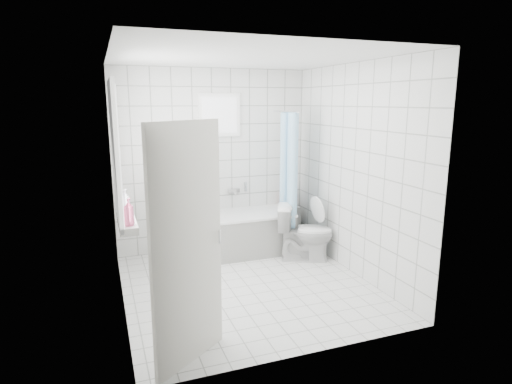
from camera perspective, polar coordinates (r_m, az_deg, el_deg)
name	(u,v)px	position (r m, az deg, el deg)	size (l,w,h in m)	color
ground	(247,286)	(5.18, -1.14, -12.39)	(3.00, 3.00, 0.00)	white
ceiling	(246,57)	(4.75, -1.28, 17.56)	(3.00, 3.00, 0.00)	white
wall_back	(213,161)	(6.22, -5.75, 4.15)	(2.80, 0.02, 2.60)	white
wall_front	(308,208)	(3.44, 6.99, -2.17)	(2.80, 0.02, 2.60)	white
wall_left	(116,186)	(4.54, -18.14, 0.75)	(0.02, 3.00, 2.60)	white
wall_right	(354,171)	(5.41, 12.96, 2.75)	(0.02, 3.00, 2.60)	white
window_left	(117,153)	(4.80, -17.99, 4.96)	(0.01, 0.90, 1.40)	white
window_back	(220,115)	(6.15, -4.85, 10.17)	(0.50, 0.01, 0.50)	white
window_sill	(126,220)	(4.94, -16.91, -3.56)	(0.18, 1.02, 0.08)	white
door	(188,247)	(3.47, -9.08, -7.29)	(0.04, 0.80, 2.00)	silver
bathtub	(234,234)	(6.14, -2.93, -5.58)	(1.64, 0.77, 0.58)	white
partition_wall	(171,209)	(5.77, -11.25, -2.18)	(0.15, 0.85, 1.50)	white
tiled_ledge	(286,224)	(6.68, 4.00, -4.26)	(0.40, 0.24, 0.55)	white
toilet	(305,233)	(5.91, 6.56, -5.40)	(0.43, 0.75, 0.77)	white
curtain_rod	(285,112)	(6.10, 3.91, 10.64)	(0.02, 0.02, 0.80)	silver
shower_curtain	(288,176)	(6.07, 4.29, 2.08)	(0.14, 0.48, 1.78)	#54BAF8
tub_faucet	(233,190)	(6.33, -3.03, 0.21)	(0.18, 0.06, 0.06)	silver
sill_bottles	(127,206)	(4.84, -16.87, -1.79)	(0.15, 0.78, 0.28)	#D3527C
ledge_bottles	(286,199)	(6.57, 4.01, -0.98)	(0.12, 0.16, 0.26)	#171DBC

